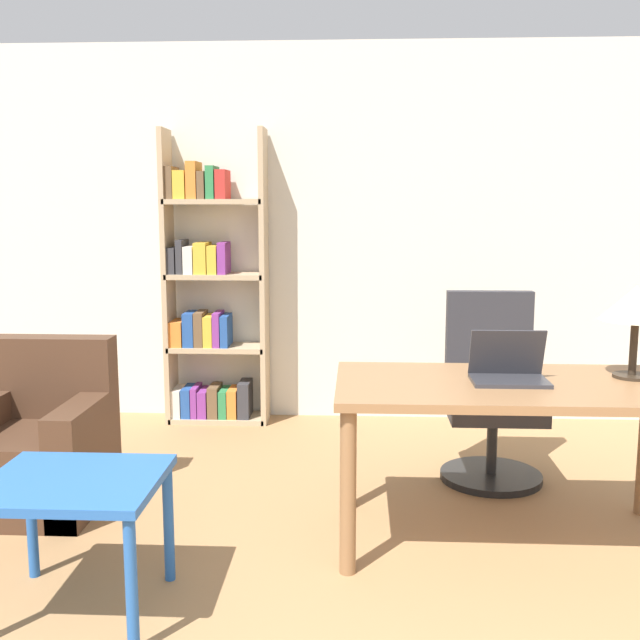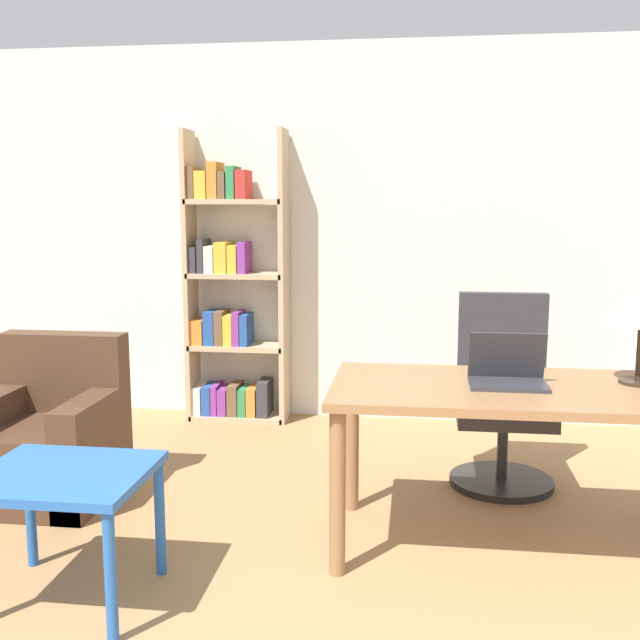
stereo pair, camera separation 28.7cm
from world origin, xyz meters
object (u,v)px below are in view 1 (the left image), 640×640
at_px(desk, 512,404).
at_px(laptop, 508,370).
at_px(office_chair, 491,397).
at_px(side_table_blue, 74,497).
at_px(armchair, 36,451).
at_px(table_lamp, 636,305).
at_px(bookshelf, 210,298).

xyz_separation_m(desk, laptop, (-0.02, 0.02, 0.15)).
xyz_separation_m(office_chair, side_table_blue, (-1.85, -1.58, -0.00)).
relative_size(office_chair, side_table_blue, 1.63).
relative_size(desk, office_chair, 1.51).
relative_size(desk, armchair, 1.88).
relative_size(side_table_blue, armchair, 0.77).
height_order(desk, laptop, laptop).
height_order(table_lamp, bookshelf, bookshelf).
bearing_deg(laptop, desk, -39.09).
xyz_separation_m(desk, armchair, (-2.39, 0.32, -0.37)).
xyz_separation_m(laptop, office_chair, (0.08, 0.86, -0.35)).
relative_size(desk, laptop, 4.73).
bearing_deg(side_table_blue, table_lamp, 19.35).
distance_m(desk, table_lamp, 0.74).
height_order(laptop, armchair, laptop).
distance_m(side_table_blue, armchair, 1.20).
bearing_deg(side_table_blue, office_chair, 40.48).
bearing_deg(table_lamp, side_table_blue, -160.65).
bearing_deg(armchair, table_lamp, -3.76).
bearing_deg(office_chair, bookshelf, 150.68).
bearing_deg(bookshelf, laptop, -47.09).
xyz_separation_m(laptop, bookshelf, (-1.75, 1.89, 0.08)).
height_order(laptop, bookshelf, bookshelf).
bearing_deg(side_table_blue, desk, 21.56).
xyz_separation_m(table_lamp, office_chair, (-0.51, 0.75, -0.64)).
distance_m(table_lamp, office_chair, 1.11).
bearing_deg(desk, office_chair, 85.98).
relative_size(table_lamp, armchair, 0.51).
bearing_deg(laptop, side_table_blue, -157.75).
bearing_deg(side_table_blue, bookshelf, 89.69).
height_order(desk, office_chair, office_chair).
bearing_deg(office_chair, armchair, -167.27).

